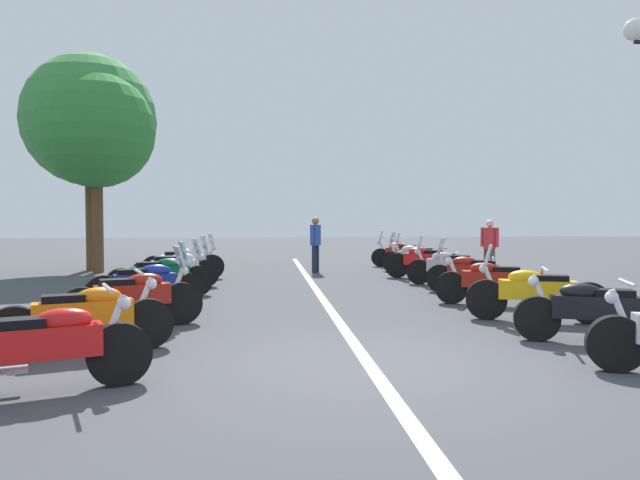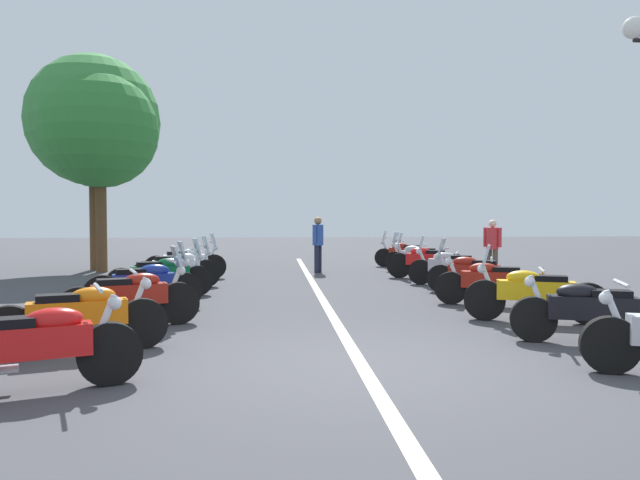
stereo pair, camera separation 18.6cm
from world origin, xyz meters
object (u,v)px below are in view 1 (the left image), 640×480
object	(u,v)px
motorcycle_left_row_0	(46,346)
traffic_cone_1	(542,282)
motorcycle_right_row_7	(415,257)
motorcycle_left_row_2	(135,297)
motorcycle_right_row_2	(535,292)
motorcycle_right_row_3	(492,281)
motorcycle_right_row_8	(401,253)
bystander_1	(490,244)
motorcycle_right_row_1	(593,310)
motorcycle_left_row_4	(162,275)
bystander_0	(315,240)
motorcycle_right_row_6	(424,261)
motorcycle_right_row_5	(449,266)
roadside_tree_1	(90,121)
motorcycle_left_row_5	(176,268)
motorcycle_right_row_4	(471,272)
motorcycle_left_row_6	(185,262)
roadside_tree_0	(96,131)
motorcycle_left_row_3	(147,284)
motorcycle_left_row_1	(85,317)

from	to	relation	value
motorcycle_left_row_0	traffic_cone_1	xyz separation A→B (m)	(6.29, -7.84, -0.16)
traffic_cone_1	motorcycle_right_row_7	bearing A→B (deg)	14.29
motorcycle_left_row_2	motorcycle_right_row_2	world-z (taller)	same
motorcycle_right_row_3	motorcycle_right_row_8	world-z (taller)	motorcycle_right_row_8
motorcycle_left_row_0	bystander_1	distance (m)	12.86
motorcycle_right_row_1	traffic_cone_1	size ratio (longest dim) A/B	3.21
motorcycle_left_row_4	motorcycle_left_row_0	bearing A→B (deg)	-107.37
motorcycle_left_row_4	bystander_0	distance (m)	6.25
motorcycle_right_row_6	bystander_1	world-z (taller)	bystander_1
motorcycle_right_row_5	roadside_tree_1	distance (m)	11.64
motorcycle_left_row_2	bystander_0	world-z (taller)	bystander_0
motorcycle_left_row_5	motorcycle_right_row_2	world-z (taller)	motorcycle_right_row_2
motorcycle_left_row_2	motorcycle_right_row_4	size ratio (longest dim) A/B	1.08
motorcycle_left_row_0	motorcycle_left_row_6	bearing A→B (deg)	69.13
motorcycle_left_row_0	motorcycle_right_row_2	xyz separation A→B (m)	(3.30, -6.30, 0.02)
motorcycle_left_row_2	motorcycle_left_row_5	xyz separation A→B (m)	(4.91, 0.09, -0.00)
roadside_tree_0	bystander_0	bearing A→B (deg)	-95.52
motorcycle_left_row_5	motorcycle_right_row_2	size ratio (longest dim) A/B	0.94
motorcycle_left_row_3	motorcycle_left_row_6	xyz separation A→B (m)	(5.19, 0.02, -0.00)
motorcycle_left_row_6	motorcycle_right_row_1	xyz separation A→B (m)	(-8.46, -6.35, -0.03)
motorcycle_left_row_2	motorcycle_left_row_4	bearing A→B (deg)	72.62
motorcycle_left_row_3	motorcycle_right_row_3	size ratio (longest dim) A/B	0.95
motorcycle_right_row_3	roadside_tree_0	world-z (taller)	roadside_tree_0
motorcycle_left_row_5	motorcycle_left_row_3	bearing A→B (deg)	-107.15
motorcycle_left_row_1	bystander_1	size ratio (longest dim) A/B	1.32
motorcycle_left_row_1	bystander_0	size ratio (longest dim) A/B	1.27
motorcycle_right_row_7	motorcycle_right_row_8	xyz separation A→B (m)	(1.84, 0.00, -0.00)
motorcycle_right_row_3	motorcycle_right_row_4	world-z (taller)	motorcycle_right_row_4
motorcycle_left_row_0	roadside_tree_1	xyz separation A→B (m)	(13.23, 3.24, 4.12)
motorcycle_right_row_5	traffic_cone_1	xyz separation A→B (m)	(-2.03, -1.36, -0.17)
motorcycle_left_row_0	motorcycle_left_row_1	bearing A→B (deg)	72.97
motorcycle_right_row_7	roadside_tree_1	distance (m)	10.68
motorcycle_left_row_3	bystander_0	bearing A→B (deg)	44.91
motorcycle_left_row_0	motorcycle_right_row_8	distance (m)	14.93
motorcycle_left_row_3	motorcycle_right_row_8	world-z (taller)	motorcycle_left_row_3
motorcycle_right_row_5	motorcycle_left_row_2	bearing A→B (deg)	57.07
motorcycle_right_row_1	motorcycle_left_row_2	bearing A→B (deg)	3.75
motorcycle_left_row_3	bystander_0	world-z (taller)	bystander_0
motorcycle_right_row_5	bystander_1	bearing A→B (deg)	-115.97
motorcycle_left_row_1	bystander_0	bearing A→B (deg)	51.30
motorcycle_left_row_0	motorcycle_right_row_7	world-z (taller)	motorcycle_right_row_7
motorcycle_left_row_0	bystander_1	world-z (taller)	bystander_1
motorcycle_right_row_7	traffic_cone_1	distance (m)	5.50
motorcycle_right_row_8	bystander_1	xyz separation A→B (m)	(-3.49, -1.63, 0.45)
motorcycle_left_row_0	motorcycle_right_row_8	world-z (taller)	motorcycle_right_row_8
motorcycle_left_row_6	roadside_tree_0	bearing A→B (deg)	125.06
motorcycle_left_row_2	motorcycle_right_row_4	world-z (taller)	motorcycle_left_row_2
motorcycle_right_row_5	motorcycle_right_row_6	world-z (taller)	motorcycle_right_row_6
motorcycle_right_row_2	motorcycle_right_row_6	xyz separation A→B (m)	(6.62, 0.01, 0.01)
roadside_tree_1	bystander_1	bearing A→B (deg)	-106.09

